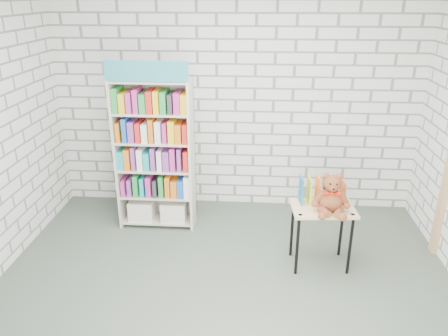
{
  "coord_description": "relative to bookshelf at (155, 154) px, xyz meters",
  "views": [
    {
      "loc": [
        0.25,
        -3.3,
        2.64
      ],
      "look_at": [
        -0.07,
        0.95,
        0.91
      ],
      "focal_mm": 35.0,
      "sensor_mm": 36.0,
      "label": 1
    }
  ],
  "objects": [
    {
      "name": "bookshelf",
      "position": [
        0.0,
        0.0,
        0.0
      ],
      "size": [
        0.88,
        0.34,
        1.98
      ],
      "color": "beige",
      "rests_on": "ground"
    },
    {
      "name": "teddy_bear",
      "position": [
        1.89,
        -0.84,
        -0.08
      ],
      "size": [
        0.37,
        0.34,
        0.39
      ],
      "color": "maroon",
      "rests_on": "display_table"
    },
    {
      "name": "room_shell",
      "position": [
        0.89,
        -1.36,
        0.88
      ],
      "size": [
        4.52,
        4.02,
        2.81
      ],
      "color": "silver",
      "rests_on": "ground"
    },
    {
      "name": "table_books",
      "position": [
        1.83,
        -0.64,
        -0.11
      ],
      "size": [
        0.44,
        0.23,
        0.26
      ],
      "color": "#226B94",
      "rests_on": "display_table"
    },
    {
      "name": "display_table",
      "position": [
        1.84,
        -0.74,
        -0.33
      ],
      "size": [
        0.65,
        0.48,
        0.66
      ],
      "color": "#DAB983",
      "rests_on": "ground"
    },
    {
      "name": "ground",
      "position": [
        0.89,
        -1.36,
        -0.91
      ],
      "size": [
        4.5,
        4.5,
        0.0
      ],
      "primitive_type": "plane",
      "color": "#455144",
      "rests_on": "ground"
    }
  ]
}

